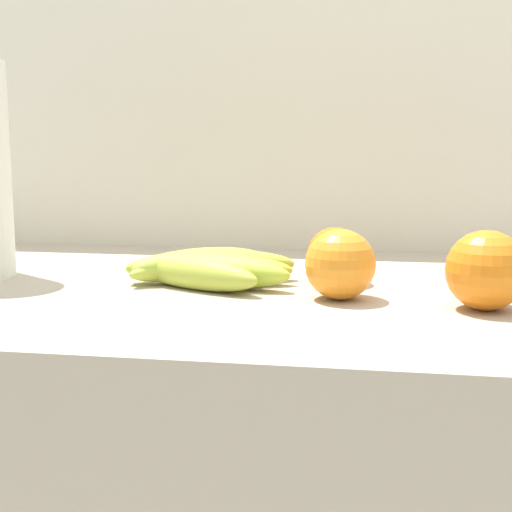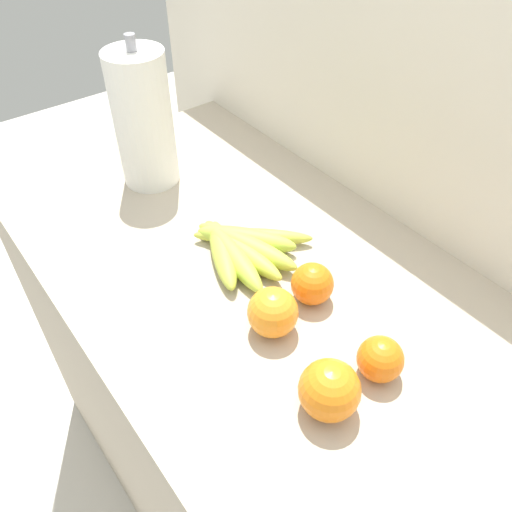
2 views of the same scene
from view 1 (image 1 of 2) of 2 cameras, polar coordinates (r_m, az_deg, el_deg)
The scene contains 6 objects.
wall_back at distance 1.27m, azimuth 17.69°, elevation -10.00°, with size 2.25×0.06×1.30m, color silver.
banana_bunch at distance 0.89m, azimuth -4.00°, elevation -0.96°, with size 0.21×0.22×0.04m.
orange_back_right at distance 0.90m, azimuth 6.20°, elevation 0.04°, with size 0.07×0.07×0.07m, color orange.
orange_front at distance 0.88m, azimuth 16.92°, elevation -0.56°, with size 0.07×0.07×0.07m, color orange.
orange_far_right at distance 0.81m, azimuth 6.60°, elevation -0.66°, with size 0.08×0.08×0.08m, color orange.
orange_back_left at distance 0.79m, azimuth 17.54°, elevation -1.08°, with size 0.08×0.08×0.08m, color orange.
Camera 1 is at (-0.18, -0.85, 1.05)m, focal length 51.20 mm.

